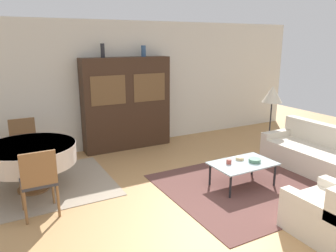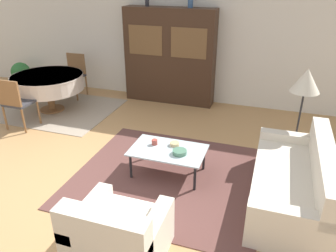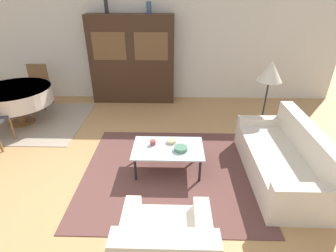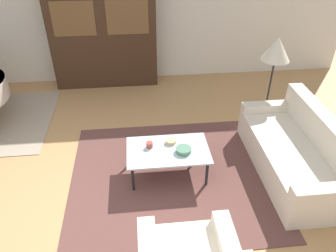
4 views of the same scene
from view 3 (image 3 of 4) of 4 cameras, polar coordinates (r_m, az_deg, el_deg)
The scene contains 16 objects.
ground_plane at distance 3.76m, azimuth -18.86°, elevation -14.70°, with size 14.00×14.00×0.00m, color tan.
wall_back at distance 6.40m, azimuth -10.20°, elevation 17.72°, with size 10.00×0.06×2.70m.
area_rug at distance 3.98m, azimuth 0.52°, elevation -9.93°, with size 2.56×2.35×0.01m.
dining_rug at distance 6.14m, azimuth -28.80°, elevation 0.85°, with size 2.47×1.87×0.01m.
couch at distance 4.09m, azimuth 23.94°, elevation -6.78°, with size 0.86×1.87×0.80m.
armchair at distance 2.70m, azimuth -0.45°, elevation -25.34°, with size 0.86×0.81×0.77m.
coffee_table at distance 3.83m, azimuth 0.00°, elevation -5.17°, with size 1.02×0.64×0.38m.
display_cabinet at distance 6.20m, azimuth -7.78°, elevation 14.04°, with size 1.90×0.39×1.95m.
dining_table at distance 5.87m, azimuth -30.41°, elevation 5.69°, with size 1.39×1.39×0.74m.
dining_chair_far at distance 6.63m, azimuth -26.57°, elevation 8.36°, with size 0.44×0.44×0.94m.
floor_lamp at distance 4.76m, azimuth 21.37°, elevation 10.48°, with size 0.41×0.41×1.39m.
cup at distance 3.87m, azimuth -3.32°, elevation -3.61°, with size 0.08×0.08×0.07m.
bowl at distance 3.74m, azimuth 2.81°, elevation -4.93°, with size 0.19×0.19×0.06m.
bowl_small at distance 3.92m, azimuth 0.80°, elevation -3.35°, with size 0.13×0.13×0.05m.
vase_tall at distance 6.12m, azimuth -13.31°, elevation 24.02°, with size 0.08×0.08×0.28m.
vase_short at distance 5.98m, azimuth -4.17°, elevation 24.32°, with size 0.10×0.10×0.23m.
Camera 3 is at (1.24, -2.55, 2.46)m, focal length 28.00 mm.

